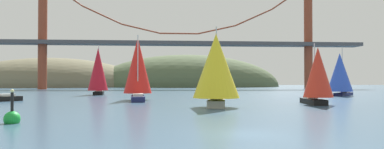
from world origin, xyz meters
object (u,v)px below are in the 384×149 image
at_px(sailboat_blue_spinnaker, 340,73).
at_px(channel_buoy, 12,118).
at_px(sailboat_crimson_sail, 98,71).
at_px(sailboat_yellow_sail, 216,68).
at_px(sailboat_red_spinnaker, 138,68).
at_px(sailboat_scarlet_sail, 318,75).

height_order(sailboat_blue_spinnaker, channel_buoy, sailboat_blue_spinnaker).
distance_m(sailboat_crimson_sail, sailboat_blue_spinnaker, 47.73).
xyz_separation_m(sailboat_yellow_sail, channel_buoy, (-16.29, -12.34, -3.99)).
height_order(sailboat_crimson_sail, sailboat_red_spinnaker, sailboat_crimson_sail).
distance_m(sailboat_crimson_sail, channel_buoy, 46.16).
xyz_separation_m(sailboat_red_spinnaker, sailboat_yellow_sail, (9.77, -14.68, -0.56)).
distance_m(sailboat_yellow_sail, sailboat_blue_spinnaker, 37.72).
relative_size(sailboat_crimson_sail, sailboat_blue_spinnaker, 1.09).
bearing_deg(channel_buoy, sailboat_crimson_sail, 93.81).
bearing_deg(sailboat_crimson_sail, sailboat_blue_spinnaker, -9.54).
bearing_deg(sailboat_blue_spinnaker, channel_buoy, -139.25).
xyz_separation_m(sailboat_yellow_sail, sailboat_blue_spinnaker, (27.73, 25.58, -0.03)).
xyz_separation_m(sailboat_crimson_sail, sailboat_scarlet_sail, (32.18, -30.65, -1.29)).
height_order(sailboat_scarlet_sail, channel_buoy, sailboat_scarlet_sail).
relative_size(sailboat_blue_spinnaker, channel_buoy, 3.59).
bearing_deg(sailboat_scarlet_sail, sailboat_crimson_sail, 136.40).
height_order(sailboat_yellow_sail, channel_buoy, sailboat_yellow_sail).
distance_m(sailboat_red_spinnaker, sailboat_yellow_sail, 17.64).
xyz_separation_m(sailboat_red_spinnaker, channel_buoy, (-6.52, -27.02, -4.55)).
bearing_deg(sailboat_yellow_sail, sailboat_crimson_sail, 120.01).
bearing_deg(sailboat_red_spinnaker, sailboat_crimson_sail, 116.98).
bearing_deg(sailboat_blue_spinnaker, sailboat_yellow_sail, -137.31).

